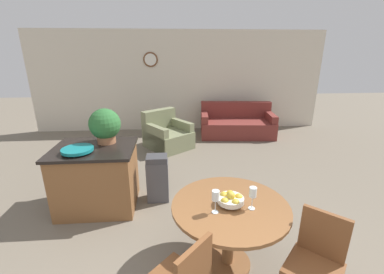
{
  "coord_description": "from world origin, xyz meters",
  "views": [
    {
      "loc": [
        -0.23,
        -0.95,
        2.18
      ],
      "look_at": [
        0.05,
        2.69,
        0.94
      ],
      "focal_mm": 24.0,
      "sensor_mm": 36.0,
      "label": 1
    }
  ],
  "objects": [
    {
      "name": "couch",
      "position": [
        1.48,
        5.53,
        0.29
      ],
      "size": [
        1.97,
        1.09,
        0.85
      ],
      "rotation": [
        0.0,
        0.0,
        -0.09
      ],
      "color": "maroon",
      "rests_on": "ground_plane"
    },
    {
      "name": "potted_plant",
      "position": [
        -1.18,
        2.6,
        1.18
      ],
      "size": [
        0.44,
        0.44,
        0.5
      ],
      "color": "#A36642",
      "rests_on": "kitchen_island"
    },
    {
      "name": "armchair",
      "position": [
        -0.37,
        4.77,
        0.29
      ],
      "size": [
        1.24,
        1.26,
        0.85
      ],
      "rotation": [
        0.0,
        0.0,
        0.64
      ],
      "color": "#7A7F5B",
      "rests_on": "ground_plane"
    },
    {
      "name": "trash_bin",
      "position": [
        -0.48,
        2.53,
        0.36
      ],
      "size": [
        0.32,
        0.26,
        0.72
      ],
      "color": "#47474C",
      "rests_on": "ground_plane"
    },
    {
      "name": "fruit_bowl",
      "position": [
        0.31,
        1.19,
        0.8
      ],
      "size": [
        0.26,
        0.26,
        0.14
      ],
      "color": "silver",
      "rests_on": "dining_table"
    },
    {
      "name": "wine_glass_right",
      "position": [
        0.5,
        1.1,
        0.91
      ],
      "size": [
        0.07,
        0.07,
        0.23
      ],
      "color": "silver",
      "rests_on": "dining_table"
    },
    {
      "name": "teal_bowl",
      "position": [
        -1.47,
        2.24,
        0.96
      ],
      "size": [
        0.4,
        0.4,
        0.06
      ],
      "color": "#147A7F",
      "rests_on": "kitchen_island"
    },
    {
      "name": "kitchen_island",
      "position": [
        -1.32,
        2.42,
        0.46
      ],
      "size": [
        1.1,
        0.88,
        0.92
      ],
      "color": "brown",
      "rests_on": "ground_plane"
    },
    {
      "name": "dining_table",
      "position": [
        0.31,
        1.19,
        0.57
      ],
      "size": [
        1.16,
        1.16,
        0.74
      ],
      "color": "brown",
      "rests_on": "ground_plane"
    },
    {
      "name": "dining_chair_near_right",
      "position": [
        0.95,
        0.68,
        0.51
      ],
      "size": [
        0.59,
        0.59,
        0.9
      ],
      "rotation": [
        0.0,
        0.0,
        8.67
      ],
      "color": "brown",
      "rests_on": "ground_plane"
    },
    {
      "name": "wall_back",
      "position": [
        -0.0,
        6.27,
        1.35
      ],
      "size": [
        8.0,
        0.09,
        2.7
      ],
      "color": "beige",
      "rests_on": "ground_plane"
    },
    {
      "name": "wine_glass_left",
      "position": [
        0.14,
        1.07,
        0.91
      ],
      "size": [
        0.07,
        0.07,
        0.23
      ],
      "color": "silver",
      "rests_on": "dining_table"
    }
  ]
}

